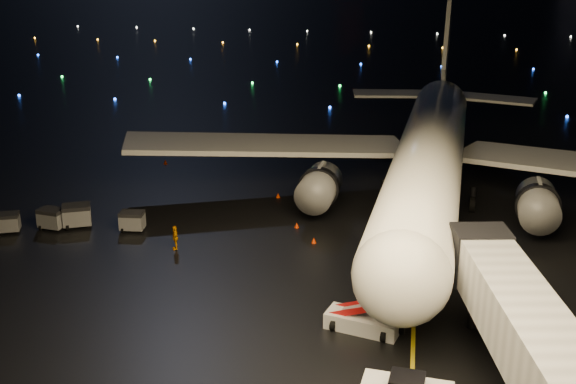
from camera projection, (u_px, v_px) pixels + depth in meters
name	position (u px, v px, depth m)	size (l,w,h in m)	color
lane_centre	(416.00, 248.00, 55.29)	(0.25, 80.00, 0.02)	gold
airliner	(433.00, 114.00, 62.94)	(56.00, 53.20, 15.87)	white
belt_loader	(363.00, 306.00, 43.18)	(6.52, 1.78, 3.16)	silver
crew_c	(175.00, 238.00, 54.77)	(1.11, 0.46, 1.90)	orange
safety_cone_0	(314.00, 240.00, 56.12)	(0.40, 0.40, 0.45)	#FB3500
safety_cone_1	(278.00, 195.00, 66.02)	(0.39, 0.39, 0.45)	#FB3500
safety_cone_2	(297.00, 225.00, 59.10)	(0.40, 0.40, 0.45)	#FB3500
safety_cone_3	(165.00, 162.00, 75.87)	(0.41, 0.41, 0.47)	#FB3500
taxiway_lights	(359.00, 59.00, 141.77)	(164.00, 92.00, 0.36)	black
baggage_cart_0	(132.00, 221.00, 58.36)	(1.89, 1.32, 1.61)	gray
baggage_cart_1	(77.00, 216.00, 59.12)	(2.23, 1.56, 1.89)	gray
baggage_cart_2	(7.00, 223.00, 58.04)	(1.87, 1.31, 1.59)	gray
baggage_cart_3	(52.00, 219.00, 58.72)	(2.01, 1.40, 1.70)	gray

